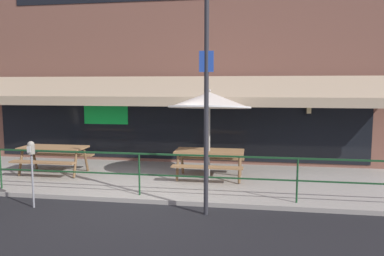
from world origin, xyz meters
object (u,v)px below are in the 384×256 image
(street_sign_pole, at_px, (206,107))
(parking_meter_near, at_px, (31,154))
(picnic_table_centre, at_px, (210,156))
(patio_umbrella_centre, at_px, (209,101))
(picnic_table_left, at_px, (54,152))

(street_sign_pole, bearing_deg, parking_meter_near, -177.52)
(picnic_table_centre, height_order, patio_umbrella_centre, patio_umbrella_centre)
(picnic_table_centre, bearing_deg, street_sign_pole, -85.18)
(picnic_table_centre, distance_m, street_sign_pole, 2.89)
(picnic_table_centre, bearing_deg, parking_meter_near, -142.46)
(picnic_table_centre, distance_m, parking_meter_near, 4.36)
(picnic_table_left, height_order, picnic_table_centre, same)
(picnic_table_centre, xyz_separation_m, patio_umbrella_centre, (0.00, -0.10, 1.47))
(picnic_table_left, distance_m, street_sign_pole, 5.36)
(picnic_table_left, distance_m, patio_umbrella_centre, 4.62)
(parking_meter_near, bearing_deg, patio_umbrella_centre, 36.53)
(parking_meter_near, height_order, street_sign_pole, street_sign_pole)
(patio_umbrella_centre, xyz_separation_m, street_sign_pole, (0.21, -2.39, -0.02))
(picnic_table_centre, height_order, parking_meter_near, parking_meter_near)
(patio_umbrella_centre, bearing_deg, picnic_table_centre, 90.00)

